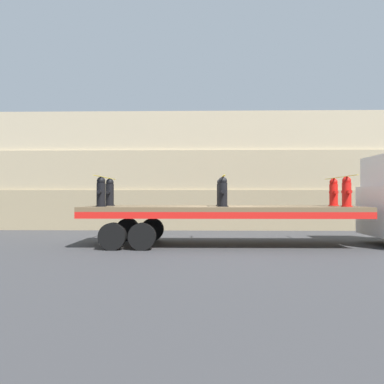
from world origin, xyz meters
TOP-DOWN VIEW (x-y plane):
  - ground_plane at (0.00, 0.00)m, footprint 120.00×120.00m
  - rock_cliff at (0.00, 6.93)m, footprint 60.00×3.30m
  - flatbed_trailer at (-0.54, 0.00)m, footprint 8.88×2.67m
  - fire_hydrant_black_near_0 at (-3.84, -0.57)m, footprint 0.35×0.58m
  - fire_hydrant_black_far_0 at (-3.84, 0.57)m, footprint 0.35×0.58m
  - fire_hydrant_black_near_1 at (0.00, -0.57)m, footprint 0.35×0.58m
  - fire_hydrant_black_far_1 at (0.00, 0.57)m, footprint 0.35×0.58m
  - fire_hydrant_red_near_2 at (3.84, -0.57)m, footprint 0.35×0.58m
  - fire_hydrant_red_far_2 at (3.84, 0.57)m, footprint 0.35×0.58m
  - cargo_strap_rear at (-3.84, 0.00)m, footprint 0.05×2.78m
  - cargo_strap_middle at (0.00, 0.00)m, footprint 0.05×2.78m
  - cargo_strap_front at (3.84, 0.00)m, footprint 0.05×2.78m

SIDE VIEW (x-z plane):
  - ground_plane at x=0.00m, z-range 0.00..0.00m
  - flatbed_trailer at x=-0.54m, z-range 0.41..1.69m
  - fire_hydrant_black_near_0 at x=-3.84m, z-range 1.27..2.21m
  - fire_hydrant_black_far_0 at x=-3.84m, z-range 1.27..2.21m
  - fire_hydrant_black_near_1 at x=0.00m, z-range 1.27..2.21m
  - fire_hydrant_black_far_1 at x=0.00m, z-range 1.27..2.21m
  - fire_hydrant_red_near_2 at x=3.84m, z-range 1.27..2.21m
  - fire_hydrant_red_far_2 at x=3.84m, z-range 1.27..2.21m
  - cargo_strap_rear at x=-3.84m, z-range 2.22..2.23m
  - cargo_strap_middle at x=0.00m, z-range 2.22..2.23m
  - cargo_strap_front at x=3.84m, z-range 2.22..2.23m
  - rock_cliff at x=0.00m, z-range 0.00..5.71m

